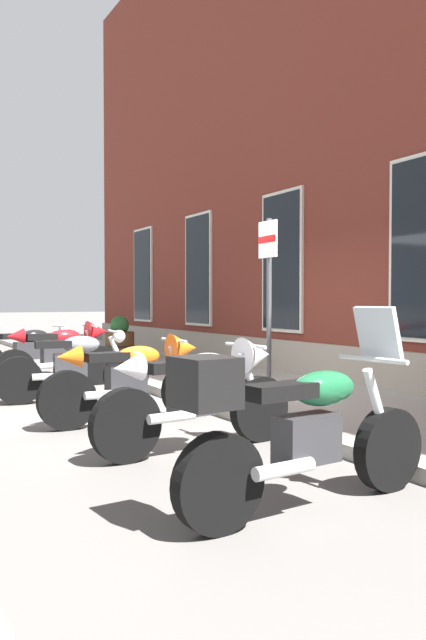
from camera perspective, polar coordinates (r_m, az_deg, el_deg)
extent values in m
plane|color=#565451|center=(8.48, -2.98, -7.72)|extent=(140.00, 140.00, 0.00)
cube|color=gray|center=(9.17, 5.05, -6.60)|extent=(28.83, 2.82, 0.13)
cube|color=gray|center=(9.95, 11.65, -4.31)|extent=(22.83, 0.10, 0.70)
cube|color=silver|center=(16.98, -6.41, 4.12)|extent=(1.22, 0.06, 2.52)
cube|color=black|center=(16.96, -6.51, 4.13)|extent=(1.10, 0.03, 2.40)
cube|color=silver|center=(14.01, -1.34, 4.64)|extent=(1.22, 0.06, 2.52)
cube|color=black|center=(14.00, -1.45, 4.64)|extent=(1.10, 0.03, 2.40)
cube|color=silver|center=(11.22, 6.36, 5.34)|extent=(1.22, 0.06, 2.52)
cube|color=black|center=(11.21, 6.24, 5.35)|extent=(1.10, 0.03, 2.40)
cube|color=silver|center=(8.76, 18.78, 6.27)|extent=(1.22, 0.06, 2.52)
cube|color=black|center=(8.74, 18.65, 6.28)|extent=(1.10, 0.03, 2.40)
cylinder|color=black|center=(12.23, -13.10, -3.40)|extent=(0.21, 0.62, 0.61)
cylinder|color=silver|center=(12.17, -13.54, -2.27)|extent=(0.12, 0.31, 0.62)
cube|color=#28282B|center=(11.91, -16.70, -2.70)|extent=(0.28, 0.47, 0.32)
ellipsoid|color=black|center=(11.94, -16.04, -1.43)|extent=(0.34, 0.55, 0.24)
cube|color=black|center=(11.81, -17.76, -1.43)|extent=(0.29, 0.51, 0.10)
cylinder|color=silver|center=(12.12, -13.90, -0.56)|extent=(0.62, 0.13, 0.04)
cylinder|color=silver|center=(11.70, -17.87, -3.42)|extent=(0.16, 0.46, 0.09)
sphere|color=silver|center=(12.16, -13.55, -0.88)|extent=(0.18, 0.18, 0.18)
cylinder|color=black|center=(10.58, -10.29, -4.10)|extent=(0.15, 0.65, 0.64)
cylinder|color=black|center=(10.17, -17.75, -4.39)|extent=(0.15, 0.65, 0.64)
cylinder|color=silver|center=(10.52, -10.81, -2.64)|extent=(0.08, 0.33, 0.67)
cube|color=#28282B|center=(10.32, -14.21, -3.27)|extent=(0.24, 0.45, 0.32)
ellipsoid|color=red|center=(10.34, -13.43, -1.50)|extent=(0.28, 0.53, 0.24)
cube|color=black|center=(10.23, -15.46, -1.49)|extent=(0.24, 0.49, 0.10)
cylinder|color=silver|center=(10.47, -11.23, -0.51)|extent=(0.62, 0.06, 0.04)
cylinder|color=silver|center=(10.14, -15.63, -4.11)|extent=(0.11, 0.45, 0.09)
cone|color=red|center=(10.52, -10.56, -1.04)|extent=(0.38, 0.36, 0.36)
cone|color=red|center=(10.13, -17.66, -1.43)|extent=(0.25, 0.27, 0.24)
cylinder|color=black|center=(9.04, -7.97, -5.07)|extent=(0.19, 0.66, 0.65)
cylinder|color=black|center=(8.80, -17.40, -5.32)|extent=(0.19, 0.66, 0.65)
cylinder|color=silver|center=(8.99, -8.59, -3.45)|extent=(0.11, 0.32, 0.64)
cube|color=#28282B|center=(8.86, -12.95, -4.06)|extent=(0.27, 0.46, 0.32)
ellipsoid|color=slate|center=(8.86, -12.00, -2.20)|extent=(0.32, 0.55, 0.24)
cube|color=black|center=(8.80, -14.44, -2.18)|extent=(0.27, 0.50, 0.10)
cylinder|color=silver|center=(8.94, -9.10, -1.05)|extent=(0.62, 0.11, 0.04)
cylinder|color=silver|center=(8.72, -14.77, -5.03)|extent=(0.14, 0.46, 0.09)
sphere|color=silver|center=(8.97, -8.60, -1.49)|extent=(0.18, 0.18, 0.18)
cylinder|color=black|center=(7.49, -2.36, -6.48)|extent=(0.13, 0.65, 0.65)
cylinder|color=black|center=(6.95, -13.23, -7.18)|extent=(0.13, 0.65, 0.65)
cylinder|color=silver|center=(7.42, -3.05, -4.66)|extent=(0.08, 0.31, 0.62)
cube|color=#28282B|center=(7.14, -7.96, -5.44)|extent=(0.23, 0.44, 0.32)
ellipsoid|color=orange|center=(7.17, -6.86, -3.32)|extent=(0.27, 0.53, 0.24)
cube|color=black|center=(7.03, -9.71, -3.35)|extent=(0.23, 0.48, 0.10)
cylinder|color=silver|center=(7.35, -3.61, -1.86)|extent=(0.62, 0.05, 0.04)
cylinder|color=silver|center=(6.94, -9.90, -6.74)|extent=(0.10, 0.45, 0.09)
cone|color=orange|center=(7.41, -2.71, -2.60)|extent=(0.37, 0.35, 0.36)
cone|color=orange|center=(6.89, -13.10, -3.31)|extent=(0.25, 0.27, 0.24)
cylinder|color=black|center=(6.26, 4.29, -8.11)|extent=(0.18, 0.66, 0.65)
cylinder|color=black|center=(5.47, -8.01, -9.55)|extent=(0.18, 0.66, 0.65)
cylinder|color=silver|center=(6.16, 3.56, -5.83)|extent=(0.10, 0.32, 0.64)
cube|color=#28282B|center=(5.77, -1.86, -7.12)|extent=(0.26, 0.46, 0.32)
ellipsoid|color=silver|center=(5.82, -0.61, -4.20)|extent=(0.31, 0.54, 0.24)
cube|color=black|center=(5.62, -3.85, -4.32)|extent=(0.27, 0.50, 0.10)
cylinder|color=silver|center=(6.07, 2.97, -2.35)|extent=(0.62, 0.10, 0.04)
cylinder|color=silver|center=(5.54, -3.83, -8.87)|extent=(0.13, 0.46, 0.09)
cone|color=silver|center=(6.16, 3.93, -3.23)|extent=(0.39, 0.37, 0.36)
cone|color=silver|center=(5.41, -7.84, -4.36)|extent=(0.26, 0.28, 0.24)
cylinder|color=black|center=(4.84, 15.75, -11.32)|extent=(0.18, 0.62, 0.61)
cylinder|color=black|center=(3.84, 0.53, -14.73)|extent=(0.18, 0.62, 0.61)
cylinder|color=silver|center=(4.71, 14.99, -8.24)|extent=(0.10, 0.33, 0.68)
cube|color=#28282B|center=(4.23, 8.58, -10.69)|extent=(0.26, 0.46, 0.32)
ellipsoid|color=#195633|center=(4.27, 10.09, -6.16)|extent=(0.31, 0.54, 0.24)
cube|color=black|center=(4.02, 6.18, -6.50)|extent=(0.27, 0.50, 0.10)
cylinder|color=silver|center=(4.60, 14.38, -3.49)|extent=(0.62, 0.10, 0.04)
cylinder|color=silver|center=(3.98, 6.52, -13.41)|extent=(0.13, 0.46, 0.09)
cube|color=#B2BCC6|center=(4.63, 14.89, -1.23)|extent=(0.37, 0.18, 0.40)
cube|color=black|center=(3.66, -0.76, -5.73)|extent=(0.39, 0.35, 0.30)
cylinder|color=#4C4C51|center=(7.51, 5.15, 0.70)|extent=(0.06, 0.06, 2.25)
cube|color=white|center=(7.54, 5.05, 7.38)|extent=(0.36, 0.03, 0.44)
cube|color=red|center=(7.53, 4.95, 7.38)|extent=(0.36, 0.01, 0.08)
cylinder|color=brown|center=(13.41, -8.54, -2.37)|extent=(0.62, 0.62, 0.61)
cylinder|color=black|center=(13.41, -8.54, -2.37)|extent=(0.65, 0.65, 0.04)
sphere|color=#28602D|center=(13.39, -8.55, -0.47)|extent=(0.40, 0.40, 0.40)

